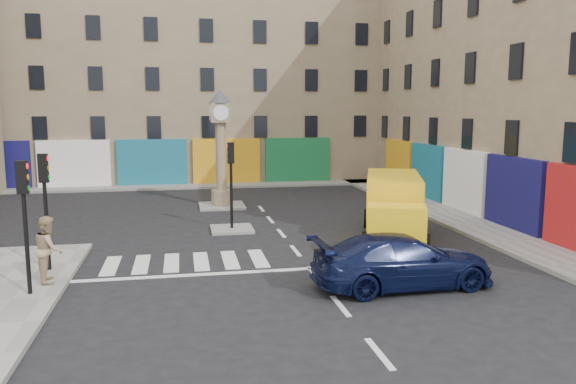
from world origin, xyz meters
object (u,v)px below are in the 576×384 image
object	(u,v)px
traffic_light_left_near	(24,206)
yellow_van	(393,208)
traffic_light_island	(231,171)
clock_pillar	(221,141)
pedestrian_tan	(49,249)
traffic_light_left_far	(45,193)
navy_sedan	(402,261)

from	to	relation	value
traffic_light_left_near	yellow_van	distance (m)	13.60
yellow_van	traffic_light_island	bearing A→B (deg)	175.51
clock_pillar	yellow_van	xyz separation A→B (m)	(6.27, -8.79, -2.29)
traffic_light_island	pedestrian_tan	bearing A→B (deg)	-131.88
traffic_light_island	yellow_van	bearing A→B (deg)	-23.99
traffic_light_island	clock_pillar	size ratio (longest dim) A/B	0.61
traffic_light_left_far	yellow_van	size ratio (longest dim) A/B	0.51
traffic_light_left_far	traffic_light_island	bearing A→B (deg)	40.60
pedestrian_tan	traffic_light_left_far	bearing A→B (deg)	2.10
traffic_light_left_far	navy_sedan	xyz separation A→B (m)	(10.55, -3.33, -1.84)
navy_sedan	yellow_van	xyz separation A→B (m)	(2.02, 5.94, 0.47)
traffic_light_left_far	clock_pillar	size ratio (longest dim) A/B	0.61
clock_pillar	traffic_light_left_near	bearing A→B (deg)	-114.55
yellow_van	pedestrian_tan	size ratio (longest dim) A/B	3.68
navy_sedan	pedestrian_tan	distance (m)	10.46
traffic_light_left_near	traffic_light_left_far	distance (m)	2.40
traffic_light_left_near	traffic_light_left_far	size ratio (longest dim) A/B	1.00
traffic_light_left_near	pedestrian_tan	size ratio (longest dim) A/B	1.88
traffic_light_left_near	navy_sedan	xyz separation A→B (m)	(10.55, -0.93, -1.84)
clock_pillar	yellow_van	bearing A→B (deg)	-54.48
traffic_light_left_near	clock_pillar	size ratio (longest dim) A/B	0.61
clock_pillar	traffic_light_island	bearing A→B (deg)	-90.00
pedestrian_tan	yellow_van	bearing A→B (deg)	-83.33
traffic_light_island	pedestrian_tan	world-z (taller)	traffic_light_island
traffic_light_left_far	navy_sedan	world-z (taller)	traffic_light_left_far
traffic_light_left_near	yellow_van	size ratio (longest dim) A/B	0.51
yellow_van	pedestrian_tan	distance (m)	12.88
traffic_light_left_near	pedestrian_tan	distance (m)	1.88
traffic_light_left_near	traffic_light_island	distance (m)	10.03
clock_pillar	pedestrian_tan	world-z (taller)	clock_pillar
traffic_light_island	yellow_van	distance (m)	6.99
clock_pillar	navy_sedan	xyz separation A→B (m)	(4.25, -14.72, -2.76)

